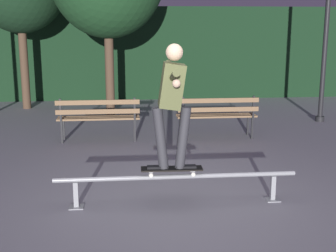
% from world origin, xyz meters
% --- Properties ---
extents(ground_plane, '(90.00, 90.00, 0.00)m').
position_xyz_m(ground_plane, '(0.00, 0.00, 0.00)').
color(ground_plane, gray).
extents(hedge_backdrop, '(24.00, 1.20, 2.77)m').
position_xyz_m(hedge_backdrop, '(0.00, 9.02, 1.38)').
color(hedge_backdrop, black).
rests_on(hedge_backdrop, ground).
extents(grind_rail, '(3.10, 0.18, 0.39)m').
position_xyz_m(grind_rail, '(-0.00, 0.03, 0.31)').
color(grind_rail, gray).
rests_on(grind_rail, ground).
extents(skateboard, '(0.79, 0.22, 0.09)m').
position_xyz_m(skateboard, '(-0.06, 0.03, 0.47)').
color(skateboard, black).
rests_on(skateboard, grind_rail).
extents(skateboarder, '(0.62, 1.41, 1.56)m').
position_xyz_m(skateboarder, '(-0.06, 0.03, 1.40)').
color(skateboarder, black).
rests_on(skateboarder, skateboard).
extents(park_bench_leftmost, '(1.60, 0.41, 0.88)m').
position_xyz_m(park_bench_leftmost, '(-1.15, 3.39, 0.54)').
color(park_bench_leftmost, black).
rests_on(park_bench_leftmost, ground).
extents(park_bench_left_center, '(1.60, 0.41, 0.88)m').
position_xyz_m(park_bench_left_center, '(1.20, 3.39, 0.54)').
color(park_bench_left_center, black).
rests_on(park_bench_left_center, ground).
extents(lamp_post_right, '(0.32, 0.32, 3.90)m').
position_xyz_m(lamp_post_right, '(3.98, 4.81, 2.48)').
color(lamp_post_right, black).
rests_on(lamp_post_right, ground).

